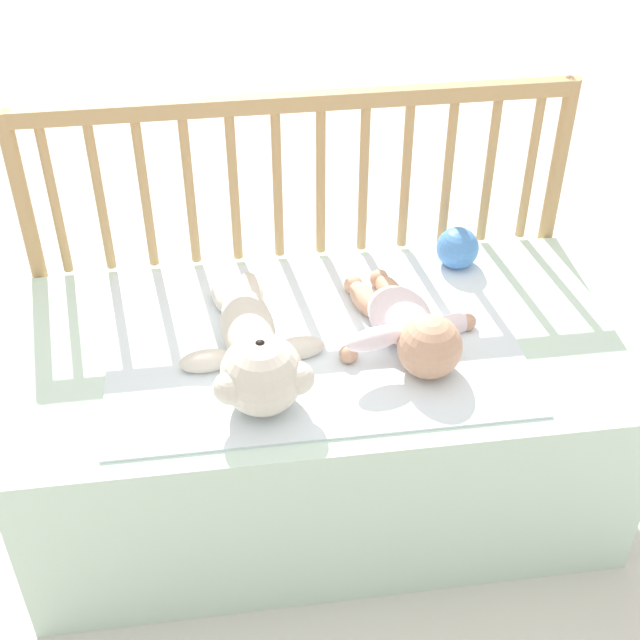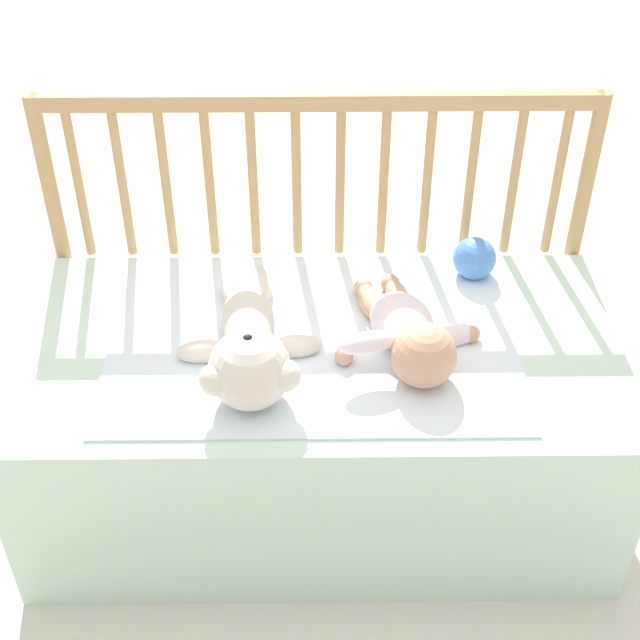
# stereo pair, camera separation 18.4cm
# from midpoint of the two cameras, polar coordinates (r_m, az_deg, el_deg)

# --- Properties ---
(ground_plane) EXTENTS (12.00, 12.00, 0.00)m
(ground_plane) POSITION_cam_midpoint_polar(r_m,az_deg,el_deg) (2.19, 2.45, -10.66)
(ground_plane) COLOR silver
(crib_mattress) EXTENTS (1.27, 0.65, 0.45)m
(crib_mattress) POSITION_cam_midpoint_polar(r_m,az_deg,el_deg) (2.03, 2.62, -6.48)
(crib_mattress) COLOR silver
(crib_mattress) RESTS_ON ground_plane
(crib_rail) EXTENTS (1.27, 0.04, 0.85)m
(crib_rail) POSITION_cam_midpoint_polar(r_m,az_deg,el_deg) (2.07, 2.46, 7.91)
(crib_rail) COLOR tan
(crib_rail) RESTS_ON ground_plane
(blanket) EXTENTS (0.85, 0.59, 0.01)m
(blanket) POSITION_cam_midpoint_polar(r_m,az_deg,el_deg) (1.88, 2.30, -1.36)
(blanket) COLOR white
(blanket) RESTS_ON crib_mattress
(teddy_bear) EXTENTS (0.30, 0.49, 0.16)m
(teddy_bear) POSITION_cam_midpoint_polar(r_m,az_deg,el_deg) (1.77, -1.61, -1.78)
(teddy_bear) COLOR silver
(teddy_bear) RESTS_ON crib_mattress
(baby) EXTENTS (0.32, 0.39, 0.13)m
(baby) POSITION_cam_midpoint_polar(r_m,az_deg,el_deg) (1.84, 8.54, -0.92)
(baby) COLOR white
(baby) RESTS_ON crib_mattress
(toy_ball) EXTENTS (0.10, 0.10, 0.10)m
(toy_ball) POSITION_cam_midpoint_polar(r_m,az_deg,el_deg) (2.09, 12.37, 3.78)
(toy_ball) COLOR #4C8CDB
(toy_ball) RESTS_ON crib_mattress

